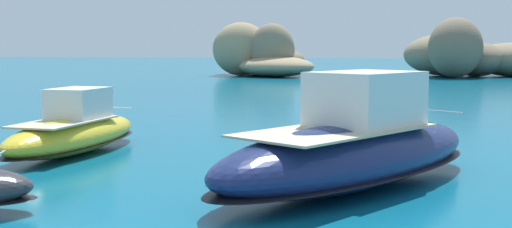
{
  "coord_description": "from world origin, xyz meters",
  "views": [
    {
      "loc": [
        4.42,
        -8.75,
        3.96
      ],
      "look_at": [
        -1.1,
        17.01,
        1.21
      ],
      "focal_mm": 46.27,
      "sensor_mm": 36.0,
      "label": 1
    }
  ],
  "objects": [
    {
      "name": "islet_small",
      "position": [
        -13.38,
        76.88,
        2.43
      ],
      "size": [
        18.46,
        20.51,
        6.98
      ],
      "color": "#756651",
      "rests_on": "ground"
    },
    {
      "name": "islet_large",
      "position": [
        14.1,
        80.37,
        2.61
      ],
      "size": [
        20.74,
        17.29,
        7.38
      ],
      "color": "#84755B",
      "rests_on": "ground"
    },
    {
      "name": "motorboat_yellow",
      "position": [
        -7.17,
        13.35,
        0.8
      ],
      "size": [
        2.97,
        8.23,
        2.39
      ],
      "color": "yellow",
      "rests_on": "ground"
    },
    {
      "name": "motorboat_navy",
      "position": [
        3.3,
        9.61,
        1.08
      ],
      "size": [
        8.57,
        11.05,
        3.23
      ],
      "color": "navy",
      "rests_on": "ground"
    }
  ]
}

